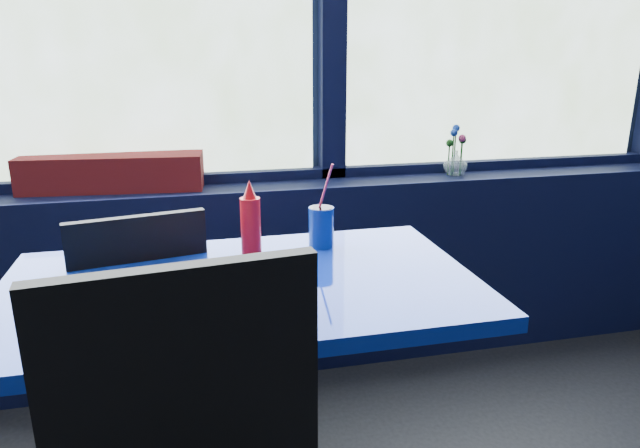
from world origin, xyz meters
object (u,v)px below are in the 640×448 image
(flower_vase, at_px, (456,160))
(soda_cup, at_px, (321,226))
(near_table, at_px, (244,345))
(chair_near_back, at_px, (156,321))
(planter_box, at_px, (113,172))
(food_basket, at_px, (236,299))
(ketchup_bottle, at_px, (251,221))

(flower_vase, bearing_deg, soda_cup, -139.50)
(near_table, distance_m, chair_near_back, 0.41)
(planter_box, height_order, food_basket, planter_box)
(flower_vase, bearing_deg, near_table, -139.67)
(ketchup_bottle, bearing_deg, food_basket, -101.54)
(near_table, relative_size, chair_near_back, 1.36)
(chair_near_back, xyz_separation_m, ketchup_bottle, (0.29, -0.12, 0.34))
(near_table, distance_m, soda_cup, 0.42)
(chair_near_back, xyz_separation_m, food_basket, (0.21, -0.51, 0.28))
(near_table, xyz_separation_m, chair_near_back, (-0.24, 0.32, -0.06))
(soda_cup, bearing_deg, food_basket, -125.81)
(near_table, relative_size, soda_cup, 4.72)
(near_table, xyz_separation_m, soda_cup, (0.26, 0.22, 0.25))
(food_basket, xyz_separation_m, ketchup_bottle, (0.08, 0.39, 0.06))
(ketchup_bottle, bearing_deg, planter_box, 122.64)
(near_table, height_order, chair_near_back, chair_near_back)
(planter_box, relative_size, flower_vase, 3.14)
(chair_near_back, distance_m, flower_vase, 1.40)
(ketchup_bottle, distance_m, soda_cup, 0.21)
(ketchup_bottle, bearing_deg, near_table, -103.80)
(flower_vase, height_order, food_basket, flower_vase)
(near_table, bearing_deg, ketchup_bottle, 76.20)
(near_table, relative_size, planter_box, 1.78)
(planter_box, xyz_separation_m, food_basket, (0.37, -1.09, -0.08))
(planter_box, bearing_deg, chair_near_back, -69.36)
(food_basket, height_order, ketchup_bottle, ketchup_bottle)
(food_basket, distance_m, soda_cup, 0.50)
(chair_near_back, relative_size, planter_box, 1.30)
(chair_near_back, distance_m, food_basket, 0.62)
(planter_box, relative_size, food_basket, 2.35)
(flower_vase, xyz_separation_m, soda_cup, (-0.74, -0.63, -0.05))
(chair_near_back, bearing_deg, food_basket, 101.84)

